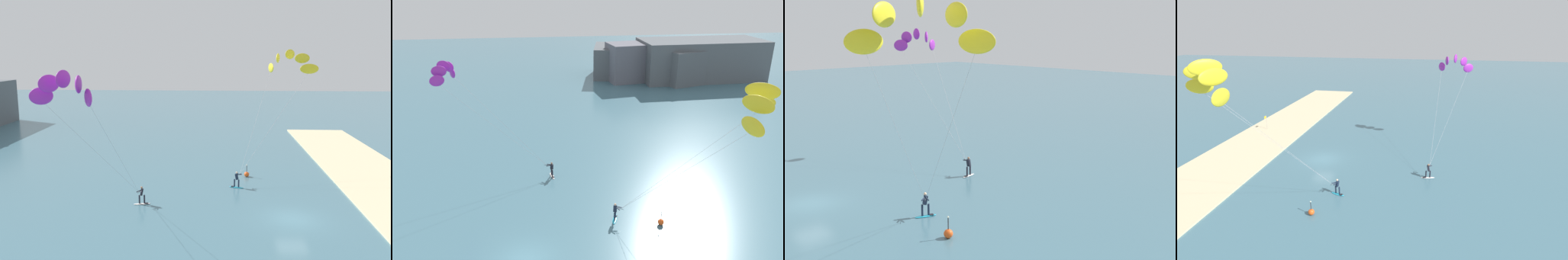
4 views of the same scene
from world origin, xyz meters
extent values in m
plane|color=#426B7A|center=(0.00, 0.00, 0.00)|extent=(240.00, 240.00, 0.00)
ellipsoid|color=#23ADD1|center=(7.83, 4.26, 0.04)|extent=(0.84, 1.53, 0.08)
cube|color=black|center=(7.97, 4.65, 0.09)|extent=(0.37, 0.36, 0.02)
cylinder|color=#192338|center=(7.75, 4.06, 0.47)|extent=(0.14, 0.14, 0.78)
cylinder|color=#192338|center=(7.90, 4.47, 0.47)|extent=(0.14, 0.14, 0.78)
cube|color=#192338|center=(7.83, 4.26, 1.16)|extent=(0.39, 0.40, 0.63)
sphere|color=beige|center=(7.83, 4.26, 1.58)|extent=(0.20, 0.20, 0.20)
cylinder|color=black|center=(8.26, 3.93, 1.31)|extent=(0.45, 0.36, 0.03)
cylinder|color=#192338|center=(8.11, 4.18, 1.34)|extent=(0.60, 0.25, 0.15)
cylinder|color=#192338|center=(7.98, 4.01, 1.34)|extent=(0.38, 0.57, 0.15)
ellipsoid|color=yellow|center=(14.22, -3.82, 11.72)|extent=(0.57, 2.14, 1.10)
ellipsoid|color=yellow|center=(14.77, -3.11, 12.87)|extent=(1.32, 2.00, 1.10)
ellipsoid|color=yellow|center=(15.72, -1.91, 13.31)|extent=(1.86, 1.56, 1.10)
ellipsoid|color=yellow|center=(16.66, -0.70, 12.87)|extent=(2.12, 0.87, 1.10)
ellipsoid|color=yellow|center=(17.22, 0.01, 11.72)|extent=(2.14, 0.57, 1.10)
cylinder|color=#B2B2B7|center=(11.24, 0.05, 6.37)|extent=(5.98, 7.77, 10.13)
cylinder|color=#B2B2B7|center=(12.74, 1.97, 6.37)|extent=(8.97, 3.93, 10.13)
ellipsoid|color=white|center=(2.67, 12.97, 0.04)|extent=(0.64, 1.54, 0.08)
cube|color=black|center=(2.75, 12.56, 0.09)|extent=(0.34, 0.33, 0.02)
cylinder|color=black|center=(2.63, 13.18, 0.47)|extent=(0.14, 0.14, 0.78)
cylinder|color=black|center=(2.71, 12.75, 0.47)|extent=(0.14, 0.14, 0.78)
cube|color=black|center=(2.67, 12.97, 1.16)|extent=(0.36, 0.37, 0.63)
sphere|color=#9E7051|center=(2.67, 12.97, 1.58)|extent=(0.20, 0.20, 0.20)
cylinder|color=black|center=(2.14, 13.10, 1.31)|extent=(0.54, 0.17, 0.03)
cylinder|color=black|center=(2.38, 12.93, 1.34)|extent=(0.61, 0.17, 0.15)
cylinder|color=black|center=(2.43, 13.14, 1.34)|extent=(0.54, 0.43, 0.15)
ellipsoid|color=purple|center=(-7.22, 17.21, 10.76)|extent=(1.01, 1.41, 1.10)
ellipsoid|color=purple|center=(-7.37, 16.62, 11.54)|extent=(1.35, 1.12, 1.10)
ellipsoid|color=purple|center=(-7.63, 15.60, 11.84)|extent=(1.48, 0.67, 1.10)
ellipsoid|color=purple|center=(-7.89, 14.58, 11.54)|extent=(1.48, 0.52, 1.10)
ellipsoid|color=purple|center=(-8.05, 13.99, 10.76)|extent=(1.41, 1.01, 1.10)
cylinder|color=#B2B2B7|center=(-2.54, 15.16, 5.88)|extent=(9.37, 4.13, 9.16)
cylinder|color=#B2B2B7|center=(-2.95, 13.55, 5.88)|extent=(10.19, 0.90, 9.16)
sphere|color=#EA5119|center=(11.64, 2.99, 0.28)|extent=(0.56, 0.56, 0.56)
cylinder|color=#262628|center=(11.64, 2.99, 0.91)|extent=(0.06, 0.06, 0.70)
sphere|color=#F2F2CC|center=(11.64, 2.99, 1.32)|extent=(0.12, 0.12, 0.12)
camera|label=1|loc=(-32.05, 6.27, 13.32)|focal=37.68mm
camera|label=2|loc=(1.67, -22.99, 19.86)|focal=34.33mm
camera|label=3|loc=(33.90, -15.94, 12.21)|focal=47.70mm
camera|label=4|loc=(34.18, 12.67, 16.02)|focal=28.93mm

